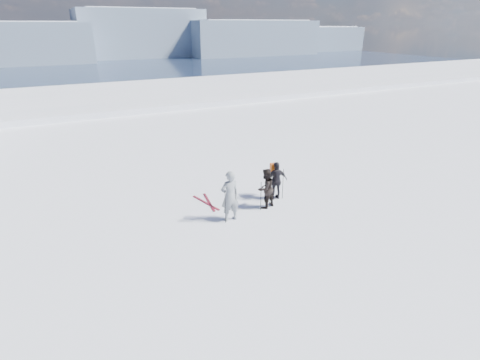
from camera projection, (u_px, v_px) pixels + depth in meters
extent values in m
plane|color=white|center=(111.00, 167.00, 68.22)|extent=(220.00, 208.01, 71.62)
cube|color=white|center=(144.00, 159.00, 39.28)|extent=(180.00, 16.00, 14.00)
plane|color=#1E2B45|center=(59.00, 80.00, 262.37)|extent=(820.00, 820.00, 0.00)
cube|color=slate|center=(2.00, 43.00, 361.86)|extent=(160.00, 80.00, 38.00)
cube|color=slate|center=(139.00, 33.00, 442.08)|extent=(140.00, 80.00, 52.00)
cube|color=white|center=(137.00, 12.00, 433.19)|extent=(119.00, 70.00, 8.00)
cube|color=slate|center=(248.00, 38.00, 473.78)|extent=(160.00, 80.00, 40.00)
cube|color=white|center=(248.00, 23.00, 467.21)|extent=(136.00, 70.00, 8.00)
cube|color=slate|center=(311.00, 39.00, 549.94)|extent=(130.00, 80.00, 32.00)
cube|color=white|center=(311.00, 29.00, 544.91)|extent=(110.50, 70.00, 8.00)
imported|color=gray|center=(230.00, 196.00, 13.38)|extent=(0.72, 0.49, 1.92)
imported|color=black|center=(266.00, 188.00, 14.39)|extent=(0.92, 0.81, 1.59)
imported|color=black|center=(276.00, 181.00, 15.11)|extent=(0.98, 0.52, 1.58)
cube|color=#D15613|center=(275.00, 155.00, 14.93)|extent=(0.36, 0.24, 0.48)
cylinder|color=black|center=(225.00, 207.00, 13.29)|extent=(0.02, 0.02, 1.30)
cylinder|color=black|center=(236.00, 204.00, 13.57)|extent=(0.02, 0.02, 1.21)
cylinder|color=black|center=(261.00, 196.00, 14.24)|extent=(0.02, 0.02, 1.17)
cylinder|color=black|center=(271.00, 191.00, 14.51)|extent=(0.02, 0.02, 1.32)
cylinder|color=black|center=(270.00, 187.00, 14.95)|extent=(0.02, 0.02, 1.28)
cylinder|color=black|center=(283.00, 184.00, 15.16)|extent=(0.02, 0.02, 1.30)
cube|color=black|center=(206.00, 203.00, 15.01)|extent=(0.52, 1.67, 0.03)
cube|color=black|center=(209.00, 202.00, 15.07)|extent=(0.35, 1.69, 0.03)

